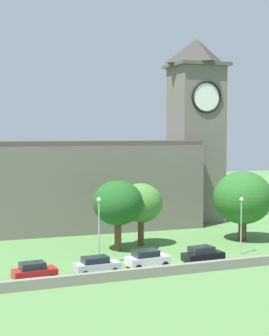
% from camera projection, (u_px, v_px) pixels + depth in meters
% --- Properties ---
extents(ground_plane, '(200.00, 200.00, 0.00)m').
position_uv_depth(ground_plane, '(114.00, 239.00, 70.44)').
color(ground_plane, '#517F42').
extents(church, '(39.92, 14.02, 27.95)m').
position_uv_depth(church, '(104.00, 172.00, 79.53)').
color(church, '#666056').
rests_on(church, ground).
extents(quay_barrier, '(50.54, 0.70, 0.95)m').
position_uv_depth(quay_barrier, '(179.00, 269.00, 52.84)').
color(quay_barrier, gray).
rests_on(quay_barrier, ground).
extents(car_red, '(4.13, 2.38, 1.73)m').
position_uv_depth(car_red, '(34.00, 271.00, 50.41)').
color(car_red, red).
rests_on(car_red, ground).
extents(car_silver, '(4.47, 2.15, 1.68)m').
position_uv_depth(car_silver, '(97.00, 265.00, 52.93)').
color(car_silver, silver).
rests_on(car_silver, ground).
extents(car_white, '(4.55, 2.53, 1.80)m').
position_uv_depth(car_white, '(147.00, 259.00, 55.37)').
color(car_white, silver).
rests_on(car_white, ground).
extents(car_black, '(4.46, 2.48, 1.80)m').
position_uv_depth(car_black, '(203.00, 255.00, 57.08)').
color(car_black, black).
rests_on(car_black, ground).
extents(streetlamp_west_mid, '(0.44, 0.44, 7.07)m').
position_uv_depth(streetlamp_west_mid, '(99.00, 220.00, 55.77)').
color(streetlamp_west_mid, '#9EA0A5').
rests_on(streetlamp_west_mid, ground).
extents(streetlamp_central, '(0.44, 0.44, 6.44)m').
position_uv_depth(streetlamp_central, '(241.00, 216.00, 61.01)').
color(streetlamp_central, '#9EA0A5').
rests_on(streetlamp_central, ground).
extents(tree_riverside_east, '(5.23, 5.23, 7.59)m').
position_uv_depth(tree_riverside_east, '(141.00, 203.00, 65.75)').
color(tree_riverside_east, brown).
rests_on(tree_riverside_east, ground).
extents(tree_by_tower, '(5.77, 5.77, 8.20)m').
position_uv_depth(tree_by_tower, '(118.00, 203.00, 62.84)').
color(tree_by_tower, brown).
rests_on(tree_by_tower, ground).
extents(tree_riverside_west, '(7.44, 7.44, 8.82)m').
position_uv_depth(tree_riverside_west, '(243.00, 198.00, 69.03)').
color(tree_riverside_west, brown).
rests_on(tree_riverside_west, ground).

